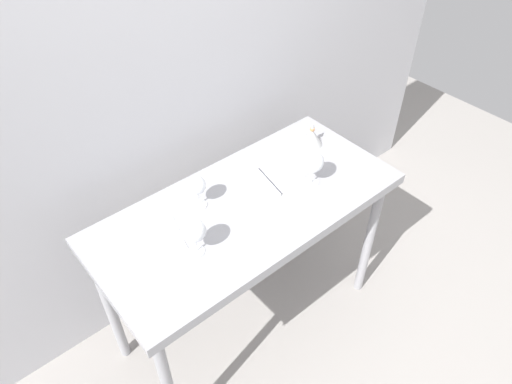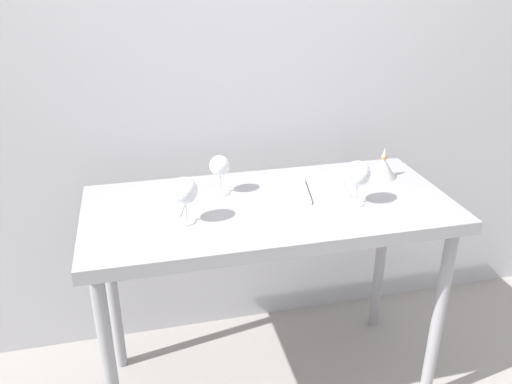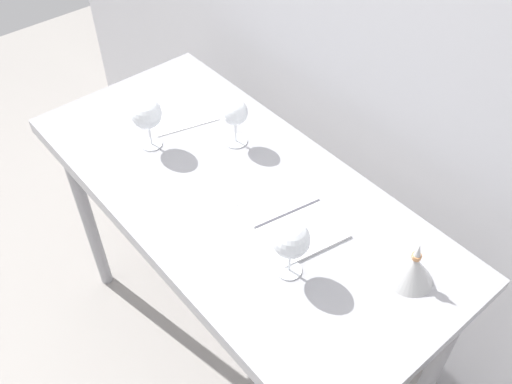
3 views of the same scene
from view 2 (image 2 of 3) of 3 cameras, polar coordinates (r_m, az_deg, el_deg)
The scene contains 9 objects.
ground_plane at distance 2.54m, azimuth 1.20°, elevation -19.70°, with size 6.00×6.00×0.00m, color #99948F.
back_wall at distance 2.34m, azimuth -1.59°, elevation 12.93°, with size 3.80×0.04×2.60m, color #BABABF.
steel_counter at distance 2.06m, azimuth 1.44°, elevation -3.84°, with size 1.40×0.65×0.90m.
wine_glass_far_left at distance 2.05m, azimuth -3.97°, elevation 2.73°, with size 0.08×0.08×0.16m.
wine_glass_near_right at distance 1.99m, azimuth 10.96°, elevation 1.88°, with size 0.10×0.10×0.17m.
wine_glass_near_left at distance 1.84m, azimuth -7.77°, elevation 0.05°, with size 0.10×0.10×0.17m.
open_notebook at distance 2.10m, azimuth 5.78°, elevation -0.06°, with size 0.34×0.26×0.01m.
tasting_sheet_upper at distance 2.02m, azimuth -9.84°, elevation -1.42°, with size 0.15×0.23×0.00m, color white.
decanter_funnel at distance 2.29m, azimuth 13.60°, elevation 2.60°, with size 0.12×0.12×0.13m.
Camera 2 is at (-0.47, -1.75, 1.78)m, focal length 36.93 mm.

